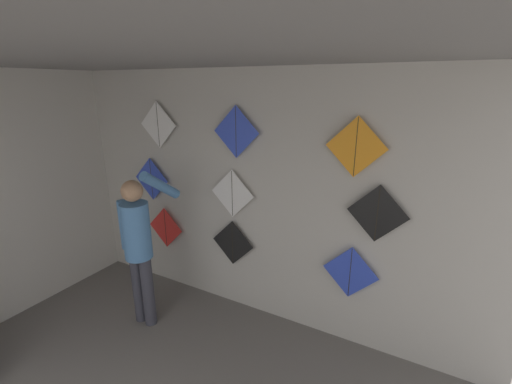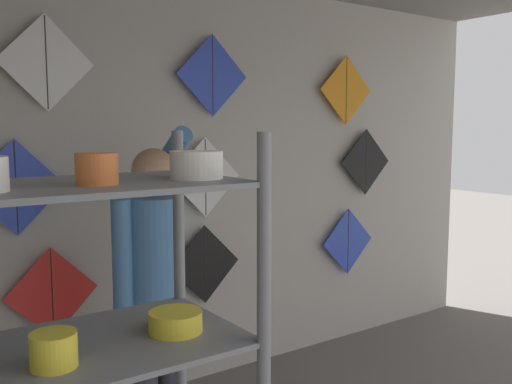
{
  "view_description": "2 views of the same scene",
  "coord_description": "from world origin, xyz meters",
  "px_view_note": "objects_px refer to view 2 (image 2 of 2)",
  "views": [
    {
      "loc": [
        1.87,
        0.8,
        2.63
      ],
      "look_at": [
        0.32,
        3.63,
        1.61
      ],
      "focal_mm": 24.0,
      "sensor_mm": 36.0,
      "label": 1
    },
    {
      "loc": [
        -2.08,
        0.48,
        1.8
      ],
      "look_at": [
        0.14,
        3.63,
        1.36
      ],
      "focal_mm": 40.0,
      "sensor_mm": 36.0,
      "label": 2
    }
  ],
  "objects_px": {
    "kite_0": "(52,293)",
    "kite_1": "(205,264)",
    "kite_7": "(212,76)",
    "kite_5": "(366,162)",
    "kite_6": "(46,63)",
    "shopkeeper": "(155,279)",
    "kite_2": "(348,241)",
    "kite_3": "(16,187)",
    "kite_8": "(346,90)",
    "kite_4": "(205,177)"
  },
  "relations": [
    {
      "from": "kite_0",
      "to": "kite_6",
      "type": "relative_size",
      "value": 1.0
    },
    {
      "from": "kite_3",
      "to": "kite_8",
      "type": "height_order",
      "value": "kite_8"
    },
    {
      "from": "kite_6",
      "to": "kite_3",
      "type": "bearing_deg",
      "value": 180.0
    },
    {
      "from": "kite_4",
      "to": "kite_5",
      "type": "bearing_deg",
      "value": 0.0
    },
    {
      "from": "kite_1",
      "to": "kite_3",
      "type": "distance_m",
      "value": 1.37
    },
    {
      "from": "kite_0",
      "to": "kite_7",
      "type": "bearing_deg",
      "value": 0.0
    },
    {
      "from": "shopkeeper",
      "to": "kite_8",
      "type": "distance_m",
      "value": 2.44
    },
    {
      "from": "shopkeeper",
      "to": "kite_1",
      "type": "bearing_deg",
      "value": 44.46
    },
    {
      "from": "kite_2",
      "to": "kite_5",
      "type": "relative_size",
      "value": 1.0
    },
    {
      "from": "kite_6",
      "to": "kite_5",
      "type": "bearing_deg",
      "value": 0.0
    },
    {
      "from": "kite_3",
      "to": "kite_7",
      "type": "bearing_deg",
      "value": 0.0
    },
    {
      "from": "kite_3",
      "to": "kite_0",
      "type": "bearing_deg",
      "value": 0.0
    },
    {
      "from": "kite_8",
      "to": "shopkeeper",
      "type": "bearing_deg",
      "value": -160.2
    },
    {
      "from": "shopkeeper",
      "to": "kite_8",
      "type": "xyz_separation_m",
      "value": [
        2.06,
        0.74,
        1.08
      ]
    },
    {
      "from": "kite_6",
      "to": "kite_8",
      "type": "bearing_deg",
      "value": 0.0
    },
    {
      "from": "kite_3",
      "to": "kite_6",
      "type": "xyz_separation_m",
      "value": [
        0.19,
        0.0,
        0.7
      ]
    },
    {
      "from": "kite_8",
      "to": "kite_3",
      "type": "bearing_deg",
      "value": 180.0
    },
    {
      "from": "kite_3",
      "to": "kite_5",
      "type": "bearing_deg",
      "value": 0.0
    },
    {
      "from": "kite_6",
      "to": "kite_8",
      "type": "height_order",
      "value": "kite_6"
    },
    {
      "from": "kite_2",
      "to": "kite_8",
      "type": "height_order",
      "value": "kite_8"
    },
    {
      "from": "shopkeeper",
      "to": "kite_2",
      "type": "relative_size",
      "value": 3.27
    },
    {
      "from": "kite_1",
      "to": "kite_2",
      "type": "bearing_deg",
      "value": 0.0
    },
    {
      "from": "kite_1",
      "to": "kite_7",
      "type": "bearing_deg",
      "value": 0.0
    },
    {
      "from": "kite_2",
      "to": "kite_5",
      "type": "bearing_deg",
      "value": 0.0
    },
    {
      "from": "kite_7",
      "to": "kite_0",
      "type": "bearing_deg",
      "value": 180.0
    },
    {
      "from": "kite_4",
      "to": "kite_7",
      "type": "distance_m",
      "value": 0.7
    },
    {
      "from": "kite_7",
      "to": "kite_5",
      "type": "bearing_deg",
      "value": 0.0
    },
    {
      "from": "kite_2",
      "to": "shopkeeper",
      "type": "bearing_deg",
      "value": -160.65
    },
    {
      "from": "shopkeeper",
      "to": "kite_4",
      "type": "bearing_deg",
      "value": 44.06
    },
    {
      "from": "kite_0",
      "to": "kite_7",
      "type": "relative_size",
      "value": 1.0
    },
    {
      "from": "kite_3",
      "to": "kite_7",
      "type": "height_order",
      "value": "kite_7"
    },
    {
      "from": "kite_6",
      "to": "kite_7",
      "type": "xyz_separation_m",
      "value": [
        1.1,
        0.0,
        -0.02
      ]
    },
    {
      "from": "kite_3",
      "to": "kite_8",
      "type": "relative_size",
      "value": 1.0
    },
    {
      "from": "kite_2",
      "to": "kite_7",
      "type": "relative_size",
      "value": 1.0
    },
    {
      "from": "kite_1",
      "to": "kite_3",
      "type": "bearing_deg",
      "value": 180.0
    },
    {
      "from": "kite_4",
      "to": "kite_6",
      "type": "relative_size",
      "value": 1.0
    },
    {
      "from": "kite_2",
      "to": "kite_8",
      "type": "bearing_deg",
      "value": 180.0
    },
    {
      "from": "kite_2",
      "to": "kite_5",
      "type": "distance_m",
      "value": 0.69
    },
    {
      "from": "kite_1",
      "to": "kite_8",
      "type": "bearing_deg",
      "value": 0.0
    },
    {
      "from": "kite_4",
      "to": "kite_7",
      "type": "xyz_separation_m",
      "value": [
        0.06,
        0.0,
        0.69
      ]
    },
    {
      "from": "kite_2",
      "to": "kite_4",
      "type": "height_order",
      "value": "kite_4"
    },
    {
      "from": "kite_8",
      "to": "kite_2",
      "type": "bearing_deg",
      "value": 0.0
    },
    {
      "from": "kite_6",
      "to": "kite_7",
      "type": "relative_size",
      "value": 1.0
    },
    {
      "from": "shopkeeper",
      "to": "kite_2",
      "type": "height_order",
      "value": "shopkeeper"
    },
    {
      "from": "kite_5",
      "to": "kite_1",
      "type": "bearing_deg",
      "value": 180.0
    },
    {
      "from": "kite_3",
      "to": "kite_8",
      "type": "distance_m",
      "value": 2.63
    },
    {
      "from": "kite_0",
      "to": "kite_1",
      "type": "bearing_deg",
      "value": 0.0
    },
    {
      "from": "kite_6",
      "to": "kite_2",
      "type": "bearing_deg",
      "value": 0.0
    },
    {
      "from": "kite_0",
      "to": "kite_4",
      "type": "xyz_separation_m",
      "value": [
        1.06,
        0.0,
        0.64
      ]
    },
    {
      "from": "shopkeeper",
      "to": "kite_5",
      "type": "relative_size",
      "value": 3.27
    }
  ]
}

